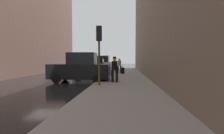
{
  "coord_description": "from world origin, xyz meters",
  "views": [
    {
      "loc": [
        6.07,
        -12.85,
        1.72
      ],
      "look_at": [
        4.76,
        4.75,
        0.97
      ],
      "focal_mm": 28.0,
      "sensor_mm": 36.0,
      "label": 1
    }
  ],
  "objects_px": {
    "parked_white_van": "(100,65)",
    "pedestrian_with_fedora": "(115,68)",
    "parked_black_suv": "(80,69)",
    "traffic_light": "(99,42)",
    "rolling_suitcase": "(123,71)",
    "fire_hydrant": "(111,70)",
    "pedestrian_in_tan_coat": "(119,65)",
    "parked_silver_sedan": "(93,68)"
  },
  "relations": [
    {
      "from": "parked_silver_sedan",
      "to": "traffic_light",
      "type": "bearing_deg",
      "value": -76.88
    },
    {
      "from": "rolling_suitcase",
      "to": "pedestrian_with_fedora",
      "type": "bearing_deg",
      "value": -93.59
    },
    {
      "from": "parked_silver_sedan",
      "to": "pedestrian_with_fedora",
      "type": "distance_m",
      "value": 6.96
    },
    {
      "from": "parked_white_van",
      "to": "pedestrian_in_tan_coat",
      "type": "height_order",
      "value": "parked_white_van"
    },
    {
      "from": "parked_silver_sedan",
      "to": "pedestrian_with_fedora",
      "type": "height_order",
      "value": "pedestrian_with_fedora"
    },
    {
      "from": "fire_hydrant",
      "to": "pedestrian_with_fedora",
      "type": "relative_size",
      "value": 0.4
    },
    {
      "from": "parked_silver_sedan",
      "to": "traffic_light",
      "type": "height_order",
      "value": "traffic_light"
    },
    {
      "from": "pedestrian_with_fedora",
      "to": "rolling_suitcase",
      "type": "height_order",
      "value": "pedestrian_with_fedora"
    },
    {
      "from": "parked_black_suv",
      "to": "traffic_light",
      "type": "distance_m",
      "value": 3.64
    },
    {
      "from": "pedestrian_with_fedora",
      "to": "rolling_suitcase",
      "type": "distance_m",
      "value": 7.5
    },
    {
      "from": "traffic_light",
      "to": "pedestrian_with_fedora",
      "type": "bearing_deg",
      "value": 61.13
    },
    {
      "from": "pedestrian_in_tan_coat",
      "to": "fire_hydrant",
      "type": "bearing_deg",
      "value": -160.72
    },
    {
      "from": "pedestrian_in_tan_coat",
      "to": "pedestrian_with_fedora",
      "type": "relative_size",
      "value": 0.96
    },
    {
      "from": "traffic_light",
      "to": "parked_black_suv",
      "type": "bearing_deg",
      "value": 125.27
    },
    {
      "from": "parked_silver_sedan",
      "to": "fire_hydrant",
      "type": "bearing_deg",
      "value": 38.89
    },
    {
      "from": "parked_black_suv",
      "to": "parked_white_van",
      "type": "height_order",
      "value": "same"
    },
    {
      "from": "pedestrian_in_tan_coat",
      "to": "parked_silver_sedan",
      "type": "bearing_deg",
      "value": -147.1
    },
    {
      "from": "pedestrian_in_tan_coat",
      "to": "parked_black_suv",
      "type": "bearing_deg",
      "value": -111.25
    },
    {
      "from": "parked_silver_sedan",
      "to": "parked_white_van",
      "type": "distance_m",
      "value": 5.41
    },
    {
      "from": "pedestrian_in_tan_coat",
      "to": "rolling_suitcase",
      "type": "height_order",
      "value": "pedestrian_in_tan_coat"
    },
    {
      "from": "fire_hydrant",
      "to": "rolling_suitcase",
      "type": "relative_size",
      "value": 0.68
    },
    {
      "from": "parked_white_van",
      "to": "fire_hydrant",
      "type": "distance_m",
      "value": 4.38
    },
    {
      "from": "parked_white_van",
      "to": "pedestrian_with_fedora",
      "type": "xyz_separation_m",
      "value": [
        2.7,
        -11.82,
        0.1
      ]
    },
    {
      "from": "parked_black_suv",
      "to": "pedestrian_with_fedora",
      "type": "relative_size",
      "value": 2.59
    },
    {
      "from": "parked_black_suv",
      "to": "parked_white_van",
      "type": "xyz_separation_m",
      "value": [
        -0.0,
        10.74,
        0.0
      ]
    },
    {
      "from": "parked_silver_sedan",
      "to": "rolling_suitcase",
      "type": "distance_m",
      "value": 3.36
    },
    {
      "from": "parked_black_suv",
      "to": "parked_silver_sedan",
      "type": "relative_size",
      "value": 1.08
    },
    {
      "from": "fire_hydrant",
      "to": "parked_silver_sedan",
      "type": "bearing_deg",
      "value": -141.11
    },
    {
      "from": "fire_hydrant",
      "to": "pedestrian_with_fedora",
      "type": "bearing_deg",
      "value": -83.47
    },
    {
      "from": "parked_white_van",
      "to": "traffic_light",
      "type": "relative_size",
      "value": 1.29
    },
    {
      "from": "parked_white_van",
      "to": "pedestrian_with_fedora",
      "type": "height_order",
      "value": "parked_white_van"
    },
    {
      "from": "parked_white_van",
      "to": "parked_silver_sedan",
      "type": "bearing_deg",
      "value": -90.0
    },
    {
      "from": "pedestrian_in_tan_coat",
      "to": "pedestrian_with_fedora",
      "type": "bearing_deg",
      "value": -90.47
    },
    {
      "from": "pedestrian_with_fedora",
      "to": "traffic_light",
      "type": "bearing_deg",
      "value": -118.87
    },
    {
      "from": "fire_hydrant",
      "to": "pedestrian_in_tan_coat",
      "type": "height_order",
      "value": "pedestrian_in_tan_coat"
    },
    {
      "from": "fire_hydrant",
      "to": "pedestrian_with_fedora",
      "type": "distance_m",
      "value": 7.94
    },
    {
      "from": "pedestrian_with_fedora",
      "to": "pedestrian_in_tan_coat",
      "type": "bearing_deg",
      "value": 89.53
    },
    {
      "from": "parked_black_suv",
      "to": "pedestrian_with_fedora",
      "type": "height_order",
      "value": "parked_black_suv"
    },
    {
      "from": "fire_hydrant",
      "to": "pedestrian_in_tan_coat",
      "type": "relative_size",
      "value": 0.41
    },
    {
      "from": "pedestrian_in_tan_coat",
      "to": "rolling_suitcase",
      "type": "bearing_deg",
      "value": -61.88
    },
    {
      "from": "parked_silver_sedan",
      "to": "rolling_suitcase",
      "type": "height_order",
      "value": "parked_silver_sedan"
    },
    {
      "from": "parked_black_suv",
      "to": "pedestrian_in_tan_coat",
      "type": "relative_size",
      "value": 2.69
    }
  ]
}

